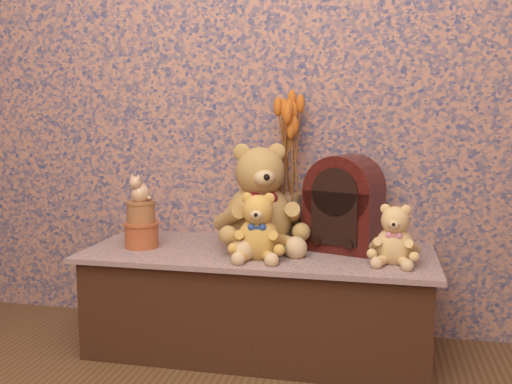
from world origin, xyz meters
The scene contains 10 objects.
display_shelf centered at (0.00, 1.23, 0.20)m, with size 1.37×0.57×0.41m, color #374471.
teddy_large centered at (-0.01, 1.27, 0.63)m, with size 0.36×0.43×0.45m, color #A58440, non-canonical shape.
teddy_medium centered at (0.02, 1.11, 0.54)m, with size 0.21×0.25×0.27m, color #B68933, non-canonical shape.
teddy_small centered at (0.52, 1.15, 0.52)m, with size 0.18×0.22×0.23m, color #E4B56C, non-canonical shape.
cathedral_radio centered at (0.33, 1.32, 0.60)m, with size 0.27×0.20×0.38m, color #320C09, non-canonical shape.
ceramic_vase centered at (0.08, 1.39, 0.51)m, with size 0.12×0.12×0.21m, color tan.
dried_stalks centered at (0.08, 1.39, 0.81)m, with size 0.20×0.20×0.39m, color #CD6620, non-canonical shape.
biscuit_tin_lower centered at (-0.47, 1.18, 0.46)m, with size 0.14×0.14×0.10m, color #C87A3A.
biscuit_tin_upper centered at (-0.47, 1.18, 0.55)m, with size 0.11×0.11×0.09m, color tan.
cat_figurine centered at (-0.47, 1.18, 0.65)m, with size 0.08×0.09×0.12m, color silver, non-canonical shape.
Camera 1 is at (0.46, -0.92, 0.94)m, focal length 39.77 mm.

